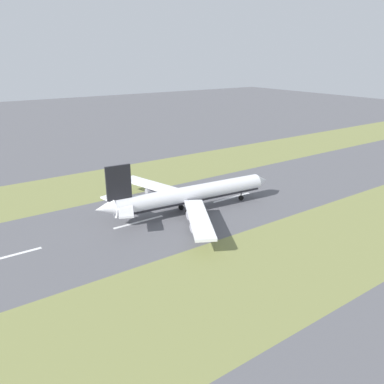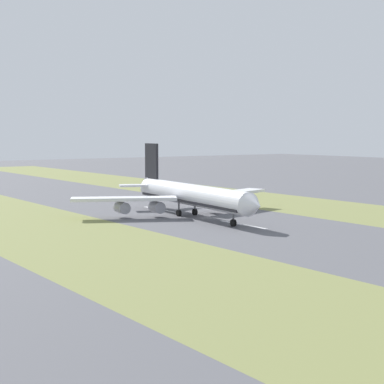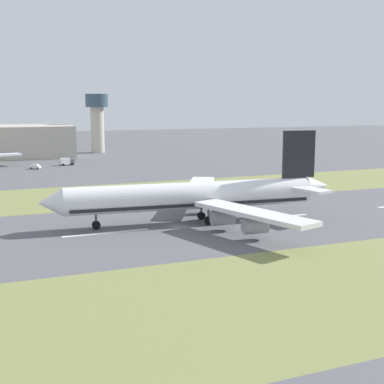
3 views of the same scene
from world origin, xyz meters
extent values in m
plane|color=#56565B|center=(0.00, 0.00, 0.00)|extent=(800.00, 800.00, 0.00)
cube|color=olive|center=(-45.00, 0.00, 0.00)|extent=(40.00, 600.00, 0.01)
cube|color=olive|center=(45.00, 0.00, 0.00)|extent=(40.00, 600.00, 0.01)
cube|color=silver|center=(0.00, -64.01, 0.01)|extent=(1.20, 18.00, 0.01)
cube|color=silver|center=(0.00, -24.01, 0.01)|extent=(1.20, 18.00, 0.01)
cube|color=silver|center=(0.00, 15.99, 0.01)|extent=(1.20, 18.00, 0.01)
cylinder|color=white|center=(1.94, -4.01, 6.20)|extent=(11.47, 56.32, 6.00)
cone|color=white|center=(4.93, 26.34, 6.20)|extent=(6.34, 5.55, 5.88)
cone|color=white|center=(-1.11, -34.86, 7.00)|extent=(5.66, 6.47, 5.10)
cube|color=black|center=(1.94, -4.01, 4.55)|extent=(10.96, 54.06, 0.70)
cube|color=white|center=(-16.19, -9.48, 5.30)|extent=(29.52, 13.93, 0.90)
cube|color=white|center=(18.64, -12.92, 5.30)|extent=(28.47, 18.77, 0.90)
cylinder|color=#93939E|center=(-7.41, -7.11, 2.85)|extent=(3.66, 5.09, 3.20)
cylinder|color=#93939E|center=(-16.71, -9.71, 2.85)|extent=(3.66, 5.09, 3.20)
cylinder|color=#93939E|center=(10.50, -8.88, 2.85)|extent=(3.66, 5.09, 3.20)
cylinder|color=#93939E|center=(19.11, -13.25, 2.85)|extent=(3.66, 5.09, 3.20)
cube|color=black|center=(-0.62, -29.89, 14.70)|extent=(1.58, 8.04, 11.00)
cube|color=white|center=(-6.09, -29.35, 7.20)|extent=(10.71, 6.44, 0.60)
cube|color=white|center=(4.86, -30.43, 7.20)|extent=(10.93, 8.04, 0.60)
cylinder|color=#59595E|center=(4.03, 17.16, 2.50)|extent=(0.50, 0.50, 3.20)
cylinder|color=black|center=(4.03, 17.16, 0.90)|extent=(1.07, 1.88, 1.80)
cylinder|color=#59595E|center=(-0.94, -6.74, 2.50)|extent=(0.50, 0.50, 3.20)
cylinder|color=black|center=(-0.94, -6.74, 0.90)|extent=(1.07, 1.88, 1.80)
cylinder|color=#59595E|center=(4.23, -7.26, 2.50)|extent=(0.50, 0.50, 3.20)
cylinder|color=black|center=(4.23, -7.26, 0.90)|extent=(1.07, 1.88, 1.80)
camera|label=1|loc=(102.74, -73.23, 51.67)|focal=35.00mm
camera|label=2|loc=(103.75, 142.26, 23.33)|focal=60.00mm
camera|label=3|loc=(-106.17, 40.25, 26.62)|focal=50.00mm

